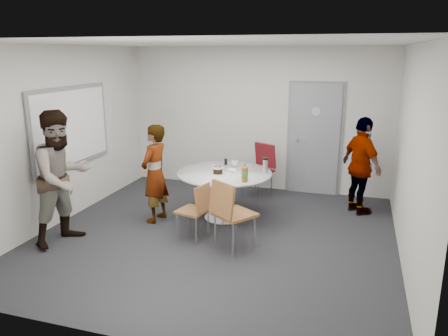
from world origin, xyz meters
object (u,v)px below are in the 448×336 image
(door, at_px, (315,139))
(person_left, at_px, (62,178))
(table, at_px, (226,179))
(chair_near_right, at_px, (229,209))
(whiteboard, at_px, (72,127))
(chair_far, at_px, (261,165))
(person_main, at_px, (155,174))
(person_right, at_px, (361,166))
(chair_near_left, at_px, (197,207))

(door, xyz_separation_m, person_left, (-3.05, -3.26, -0.10))
(table, bearing_deg, chair_near_right, -70.76)
(whiteboard, relative_size, chair_near_right, 1.94)
(whiteboard, height_order, chair_far, whiteboard)
(person_main, xyz_separation_m, person_right, (3.05, 1.31, 0.03))
(chair_far, relative_size, person_left, 0.53)
(whiteboard, relative_size, table, 1.28)
(chair_near_left, height_order, chair_far, chair_far)
(table, xyz_separation_m, chair_near_right, (0.39, -1.11, -0.06))
(chair_near_right, bearing_deg, table, 142.86)
(person_right, bearing_deg, table, 79.26)
(whiteboard, xyz_separation_m, person_right, (4.41, 1.41, -0.65))
(whiteboard, xyz_separation_m, chair_near_left, (2.25, -0.40, -0.95))
(door, xyz_separation_m, chair_far, (-0.90, -0.50, -0.42))
(chair_near_right, height_order, person_main, person_main)
(chair_far, bearing_deg, person_left, 79.44)
(door, xyz_separation_m, chair_near_right, (-0.78, -2.90, -0.43))
(whiteboard, height_order, table, whiteboard)
(table, bearing_deg, door, 56.99)
(table, relative_size, chair_near_left, 1.80)
(chair_far, height_order, person_right, person_right)
(person_main, bearing_deg, door, 141.30)
(person_main, bearing_deg, person_right, 119.72)
(whiteboard, bearing_deg, person_main, 4.29)
(whiteboard, xyz_separation_m, chair_far, (2.66, 1.78, -0.85))
(whiteboard, distance_m, chair_far, 3.31)
(person_main, relative_size, person_right, 0.96)
(person_right, bearing_deg, person_left, 86.20)
(door, relative_size, chair_near_right, 2.17)
(chair_near_right, relative_size, person_right, 0.61)
(door, relative_size, table, 1.43)
(chair_near_right, bearing_deg, person_right, 84.79)
(chair_near_right, distance_m, person_right, 2.61)
(chair_near_left, bearing_deg, whiteboard, 92.01)
(person_main, distance_m, person_right, 3.32)
(chair_near_right, relative_size, chair_far, 1.00)
(chair_near_left, bearing_deg, chair_near_right, -99.98)
(chair_near_right, bearing_deg, door, 108.56)
(door, bearing_deg, chair_far, -150.65)
(table, relative_size, person_main, 0.96)
(person_main, bearing_deg, table, 117.01)
(door, distance_m, chair_near_left, 3.03)
(person_main, bearing_deg, chair_near_left, 66.94)
(chair_near_left, relative_size, chair_near_right, 0.84)
(table, height_order, chair_near_left, table)
(door, distance_m, person_main, 3.11)
(chair_near_right, bearing_deg, person_main, -173.30)
(chair_far, height_order, person_left, person_left)
(chair_far, xyz_separation_m, person_main, (-1.30, -1.68, 0.17))
(door, distance_m, person_right, 1.24)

